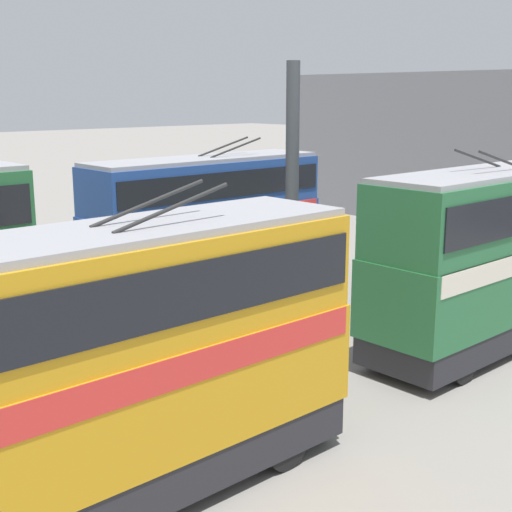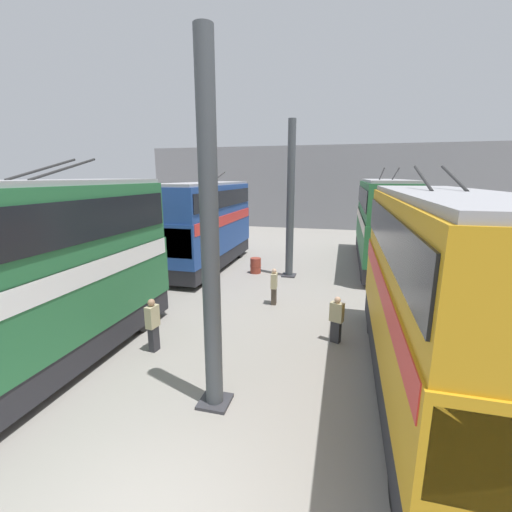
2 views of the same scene
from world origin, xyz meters
name	(u,v)px [view 2 (image 2 of 2)]	position (x,y,z in m)	size (l,w,h in m)	color
depot_back_wall	(318,188)	(32.07, 0.00, 4.12)	(0.50, 36.00, 8.25)	gray
support_column_near	(210,243)	(3.17, 0.00, 3.89)	(0.72, 0.72, 8.03)	#42474C
support_column_far	(290,204)	(14.18, 0.00, 3.89)	(0.72, 0.72, 8.03)	#42474C
bus_left_near	(438,285)	(4.86, -4.93, 2.81)	(9.56, 2.54, 5.57)	black
bus_left_far	(382,217)	(18.13, -4.93, 2.88)	(10.92, 2.54, 5.70)	black
bus_right_mid	(31,271)	(3.19, 4.93, 2.93)	(9.30, 2.54, 5.80)	black
bus_right_far	(207,220)	(14.77, 4.93, 2.81)	(9.12, 2.54, 5.54)	black
person_by_left_row	(336,319)	(7.07, -2.68, 0.81)	(0.38, 0.48, 1.55)	#2D2D33
person_aisle_midway	(274,286)	(9.87, -0.05, 0.81)	(0.44, 0.27, 1.55)	#473D33
person_by_right_row	(153,324)	(5.08, 2.73, 0.89)	(0.45, 0.29, 1.69)	#2D2D33
oil_drum	(256,266)	(14.30, 1.89, 0.42)	(0.62, 0.62, 0.85)	#933828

